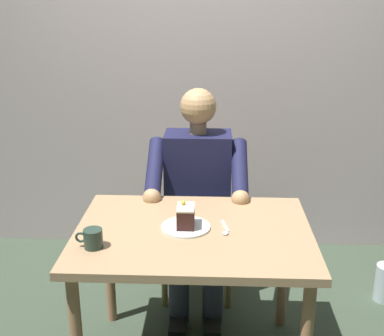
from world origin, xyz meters
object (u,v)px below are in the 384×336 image
(dining_table, at_px, (193,247))
(chair, at_px, (198,208))
(seated_person, at_px, (197,198))
(cake_slice, at_px, (186,216))
(coffee_cup, at_px, (93,238))
(dessert_spoon, at_px, (225,230))

(dining_table, height_order, chair, chair)
(seated_person, height_order, cake_slice, seated_person)
(seated_person, bearing_deg, coffee_cup, 61.12)
(seated_person, relative_size, cake_slice, 10.69)
(seated_person, bearing_deg, cake_slice, 86.35)
(chair, distance_m, seated_person, 0.22)
(cake_slice, distance_m, dessert_spoon, 0.18)
(dining_table, bearing_deg, coffee_cup, 23.88)
(chair, bearing_deg, cake_slice, 87.25)
(cake_slice, bearing_deg, seated_person, -93.65)
(coffee_cup, relative_size, dessert_spoon, 0.79)
(dessert_spoon, bearing_deg, dining_table, -0.97)
(dessert_spoon, bearing_deg, chair, -79.15)
(dining_table, bearing_deg, chair, -90.00)
(coffee_cup, bearing_deg, cake_slice, -152.17)
(chair, bearing_deg, coffee_cup, 66.05)
(chair, xyz_separation_m, coffee_cup, (0.40, 0.90, 0.25))
(coffee_cup, bearing_deg, chair, -113.95)
(dining_table, distance_m, seated_person, 0.55)
(dessert_spoon, bearing_deg, cake_slice, -6.09)
(dining_table, distance_m, coffee_cup, 0.45)
(seated_person, distance_m, cake_slice, 0.55)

